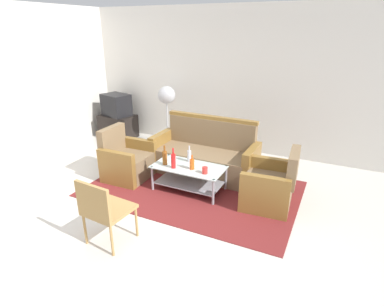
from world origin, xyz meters
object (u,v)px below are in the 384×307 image
Objects in this scene: bottle_clear at (189,156)px; cup at (205,170)px; tv_stand at (118,126)px; pedestal_fan at (167,99)px; couch at (205,156)px; armchair_right at (270,187)px; coffee_table at (189,174)px; television at (116,105)px; bottle_red at (173,160)px; bottle_brown at (165,157)px; armchair_left at (127,162)px; wicker_chair at (103,208)px; bottle_orange at (192,164)px.

bottle_clear reaches higher than cup.
tv_stand is 0.63× the size of pedestal_fan.
couch is 2.13× the size of armchair_right.
coffee_table is 3.12m from television.
bottle_clear is 2.94m from tv_stand.
cup is at bearing 2.96° from bottle_red.
bottle_red is at bearing 96.41° from armchair_right.
bottle_brown is at bearing 67.68° from couch.
couch is 2.79m from television.
armchair_left is 0.67× the size of pedestal_fan.
coffee_table is (0.03, -0.68, -0.04)m from couch.
tv_stand is 3.99m from wicker_chair.
coffee_table is 0.36m from bottle_red.
cup is 0.12× the size of tv_stand.
armchair_right is at bearing 53.26° from wicker_chair.
armchair_left reaches higher than wicker_chair.
bottle_red is at bearing 159.35° from television.
armchair_left is 1.86m from pedestal_fan.
bottle_red is (-0.15, -0.84, 0.22)m from couch.
pedestal_fan is at bearing 128.98° from coffee_table.
coffee_table is 0.25m from bottle_orange.
bottle_orange is at bearing 16.59° from bottle_red.
bottle_brown is at bearing -37.04° from tv_stand.
bottle_brown reaches higher than bottle_orange.
bottle_brown is 1.52m from wicker_chair.
bottle_orange is at bearing 94.98° from armchair_right.
coffee_table is at bearing 90.69° from armchair_right.
armchair_left is 1.22× the size of television.
armchair_left reaches higher than tv_stand.
bottle_orange is 3.20m from tv_stand.
bottle_red is at bearing -177.04° from cup.
television is (0.00, 0.00, 0.50)m from tv_stand.
bottle_clear is 0.37× the size of television.
bottle_red reaches higher than tv_stand.
television is at bearing 74.78° from tv_stand.
bottle_orange is (0.17, -0.25, -0.01)m from bottle_clear.
television is (-2.59, 0.93, 0.44)m from couch.
television is at bearing 64.45° from armchair_right.
armchair_left is at bearing 33.97° from couch.
bottle_clear is 2.01m from pedestal_fan.
armchair_right is at bearing -31.03° from pedestal_fan.
armchair_left is 3.28× the size of bottle_clear.
couch is 2.26× the size of tv_stand.
coffee_table is 11.00× the size of cup.
cup reaches higher than coffee_table.
bottle_brown is at bearing 84.46° from armchair_left.
television is at bearing -18.83° from couch.
couch is at bearing 99.01° from bottle_orange.
bottle_red is 0.19m from bottle_brown.
cup is 1.60m from wicker_chair.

